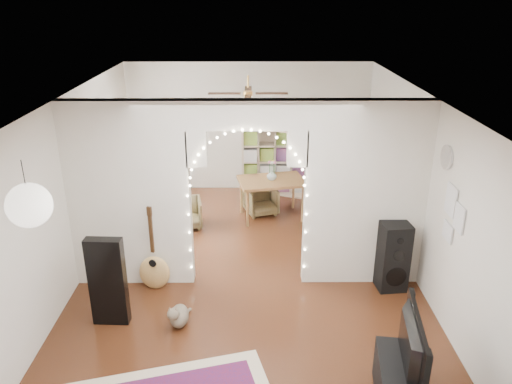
{
  "coord_description": "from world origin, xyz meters",
  "views": [
    {
      "loc": [
        0.07,
        -6.45,
        4.0
      ],
      "look_at": [
        0.12,
        0.3,
        1.28
      ],
      "focal_mm": 35.0,
      "sensor_mm": 36.0,
      "label": 1
    }
  ],
  "objects_px": {
    "acoustic_guitar": "(153,259)",
    "floor_speaker": "(393,257)",
    "dining_chair_left": "(186,213)",
    "dining_chair_right": "(261,201)",
    "bookcase": "(275,160)",
    "dining_table": "(272,183)"
  },
  "relations": [
    {
      "from": "acoustic_guitar",
      "to": "floor_speaker",
      "type": "height_order",
      "value": "acoustic_guitar"
    },
    {
      "from": "floor_speaker",
      "to": "dining_chair_left",
      "type": "relative_size",
      "value": 1.77
    },
    {
      "from": "dining_chair_right",
      "to": "dining_chair_left",
      "type": "bearing_deg",
      "value": -176.24
    },
    {
      "from": "floor_speaker",
      "to": "bookcase",
      "type": "height_order",
      "value": "bookcase"
    },
    {
      "from": "floor_speaker",
      "to": "dining_chair_right",
      "type": "xyz_separation_m",
      "value": [
        -1.83,
        2.63,
        -0.24
      ]
    },
    {
      "from": "bookcase",
      "to": "dining_chair_left",
      "type": "xyz_separation_m",
      "value": [
        -1.68,
        -1.69,
        -0.45
      ]
    },
    {
      "from": "bookcase",
      "to": "dining_table",
      "type": "height_order",
      "value": "bookcase"
    },
    {
      "from": "acoustic_guitar",
      "to": "dining_chair_right",
      "type": "height_order",
      "value": "acoustic_guitar"
    },
    {
      "from": "acoustic_guitar",
      "to": "dining_chair_left",
      "type": "relative_size",
      "value": 1.9
    },
    {
      "from": "floor_speaker",
      "to": "dining_chair_left",
      "type": "height_order",
      "value": "floor_speaker"
    },
    {
      "from": "floor_speaker",
      "to": "dining_chair_left",
      "type": "distance_m",
      "value": 3.82
    },
    {
      "from": "floor_speaker",
      "to": "bookcase",
      "type": "bearing_deg",
      "value": 105.72
    },
    {
      "from": "bookcase",
      "to": "dining_chair_right",
      "type": "bearing_deg",
      "value": -81.77
    },
    {
      "from": "acoustic_guitar",
      "to": "floor_speaker",
      "type": "bearing_deg",
      "value": 18.18
    },
    {
      "from": "dining_table",
      "to": "dining_chair_left",
      "type": "distance_m",
      "value": 1.68
    },
    {
      "from": "dining_chair_left",
      "to": "dining_chair_right",
      "type": "height_order",
      "value": "dining_chair_right"
    },
    {
      "from": "dining_table",
      "to": "dining_chair_left",
      "type": "xyz_separation_m",
      "value": [
        -1.57,
        -0.41,
        -0.42
      ]
    },
    {
      "from": "dining_table",
      "to": "bookcase",
      "type": "bearing_deg",
      "value": 73.69
    },
    {
      "from": "dining_table",
      "to": "floor_speaker",
      "type": "bearing_deg",
      "value": -67.71
    },
    {
      "from": "acoustic_guitar",
      "to": "dining_chair_right",
      "type": "relative_size",
      "value": 1.89
    },
    {
      "from": "dining_table",
      "to": "dining_chair_left",
      "type": "height_order",
      "value": "dining_table"
    },
    {
      "from": "dining_table",
      "to": "acoustic_guitar",
      "type": "bearing_deg",
      "value": -136.89
    }
  ]
}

